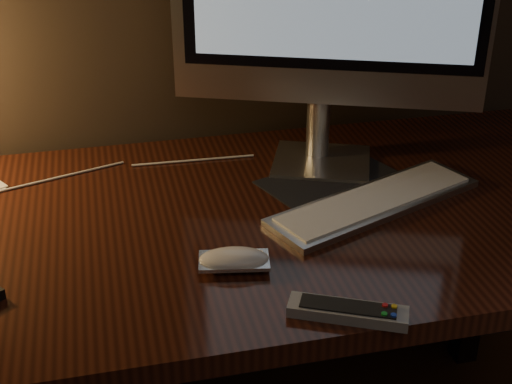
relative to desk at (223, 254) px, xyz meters
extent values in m
cube|color=#35150C|center=(0.00, -0.07, 0.11)|extent=(1.60, 0.75, 0.04)
cube|color=black|center=(0.75, 0.25, -0.27)|extent=(0.06, 0.06, 0.71)
cube|color=black|center=(0.00, 0.27, -0.17)|extent=(1.48, 0.02, 0.51)
cube|color=silver|center=(0.24, 0.11, 0.13)|extent=(0.25, 0.24, 0.01)
cylinder|color=silver|center=(0.24, 0.14, 0.20)|extent=(0.06, 0.06, 0.13)
cube|color=silver|center=(0.28, -0.09, 0.14)|extent=(0.46, 0.28, 0.02)
cube|color=black|center=(0.24, 0.00, 0.13)|extent=(0.34, 0.31, 0.00)
ellipsoid|color=white|center=(-0.02, -0.24, 0.14)|extent=(0.12, 0.08, 0.02)
cube|color=gray|center=(0.11, -0.41, 0.14)|extent=(0.18, 0.12, 0.02)
cube|color=black|center=(0.11, -0.41, 0.15)|extent=(0.14, 0.09, 0.00)
cylinder|color=red|center=(0.11, -0.41, 0.15)|extent=(0.01, 0.01, 0.00)
cylinder|color=#0C8C19|center=(0.11, -0.41, 0.15)|extent=(0.01, 0.01, 0.00)
cylinder|color=gold|center=(0.11, -0.41, 0.15)|extent=(0.01, 0.01, 0.00)
cylinder|color=#1433BF|center=(0.11, -0.41, 0.15)|extent=(0.01, 0.01, 0.00)
cylinder|color=white|center=(-0.17, 0.16, 0.13)|extent=(0.54, 0.06, 0.00)
camera|label=1|loc=(-0.21, -1.20, 0.78)|focal=50.00mm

